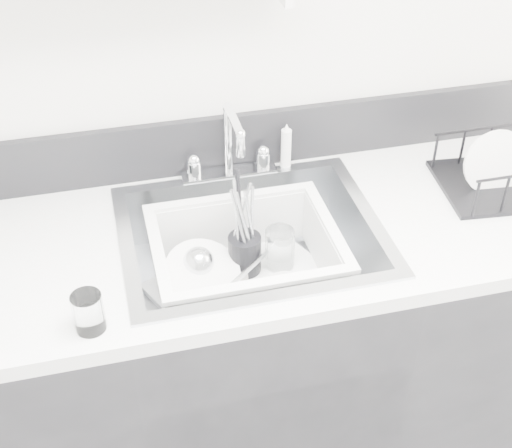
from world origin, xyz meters
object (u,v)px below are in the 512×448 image
object	(u,v)px
sink	(251,259)
dish_rack	(510,166)
wash_tub	(246,263)
counter_run	(252,358)

from	to	relation	value
sink	dish_rack	bearing A→B (deg)	2.43
sink	wash_tub	bearing A→B (deg)	-132.22
wash_tub	dish_rack	distance (m)	0.74
sink	counter_run	bearing A→B (deg)	0.00
sink	wash_tub	size ratio (longest dim) A/B	1.39
counter_run	wash_tub	world-z (taller)	wash_tub
wash_tub	counter_run	bearing A→B (deg)	47.78
dish_rack	wash_tub	bearing A→B (deg)	-170.41
sink	dish_rack	size ratio (longest dim) A/B	1.81
counter_run	wash_tub	distance (m)	0.38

